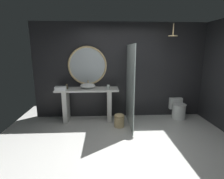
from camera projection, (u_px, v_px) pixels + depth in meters
ground_plane at (131, 151)px, 3.29m from camera, size 5.76×5.76×0.00m
back_wall_panel at (121, 71)px, 4.85m from camera, size 4.80×0.10×2.60m
vanity_counter at (88, 101)px, 4.64m from camera, size 1.63×0.53×0.88m
vessel_sink at (88, 86)px, 4.59m from camera, size 0.41×0.34×0.19m
tumbler_cup at (108, 87)px, 4.57m from camera, size 0.08×0.08×0.10m
soap_dispenser at (67, 87)px, 4.51m from camera, size 0.06×0.06×0.13m
round_wall_mirror at (87, 66)px, 4.68m from camera, size 1.05×0.05×1.05m
shower_glass_panel at (130, 86)px, 4.28m from camera, size 0.02×1.24×2.01m
rain_shower_head at (173, 35)px, 4.21m from camera, size 0.22×0.22×0.30m
toilet at (178, 109)px, 4.89m from camera, size 0.38×0.56×0.53m
waste_bin at (119, 120)px, 4.33m from camera, size 0.26×0.26×0.33m
folded_hand_towel at (60, 88)px, 4.36m from camera, size 0.27×0.19×0.10m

